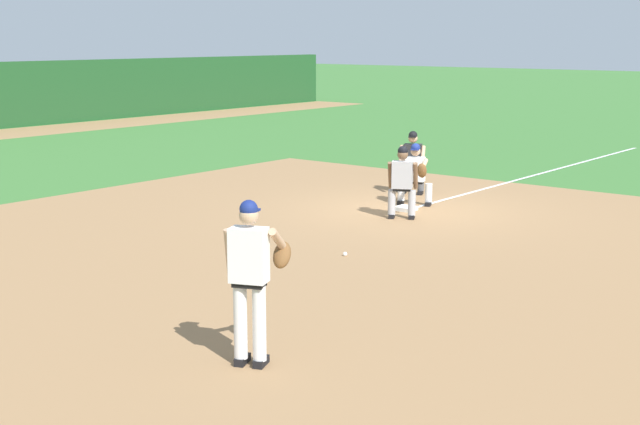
# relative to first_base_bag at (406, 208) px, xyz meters

# --- Properties ---
(ground_plane) EXTENTS (160.00, 160.00, 0.00)m
(ground_plane) POSITION_rel_first_base_bag_xyz_m (0.00, 0.00, -0.04)
(ground_plane) COLOR #3D7533
(infield_dirt_patch) EXTENTS (18.00, 18.00, 0.01)m
(infield_dirt_patch) POSITION_rel_first_base_bag_xyz_m (-4.29, -1.79, -0.04)
(infield_dirt_patch) COLOR #9E754C
(infield_dirt_patch) RESTS_ON ground
(foul_line_stripe) EXTENTS (13.62, 0.10, 0.00)m
(foul_line_stripe) POSITION_rel_first_base_bag_xyz_m (6.81, 0.00, -0.04)
(foul_line_stripe) COLOR white
(foul_line_stripe) RESTS_ON ground
(first_base_bag) EXTENTS (0.38, 0.38, 0.09)m
(first_base_bag) POSITION_rel_first_base_bag_xyz_m (0.00, 0.00, 0.00)
(first_base_bag) COLOR white
(first_base_bag) RESTS_ON ground
(baseball) EXTENTS (0.07, 0.07, 0.07)m
(baseball) POSITION_rel_first_base_bag_xyz_m (-3.94, -1.39, -0.01)
(baseball) COLOR white
(baseball) RESTS_ON ground
(pitcher) EXTENTS (0.82, 0.60, 1.86)m
(pitcher) POSITION_rel_first_base_bag_xyz_m (-8.54, -3.59, 1.01)
(pitcher) COLOR black
(pitcher) RESTS_ON ground
(first_baseman) EXTENTS (0.84, 0.97, 1.34)m
(first_baseman) POSITION_rel_first_base_bag_xyz_m (0.60, 0.16, 0.69)
(first_baseman) COLOR black
(first_baseman) RESTS_ON ground
(baserunner) EXTENTS (0.61, 0.67, 1.46)m
(baserunner) POSITION_rel_first_base_bag_xyz_m (-0.76, -0.40, 0.75)
(baserunner) COLOR black
(baserunner) RESTS_ON ground
(umpire) EXTENTS (0.59, 0.67, 1.46)m
(umpire) POSITION_rel_first_base_bag_xyz_m (1.77, 0.99, 0.75)
(umpire) COLOR black
(umpire) RESTS_ON ground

